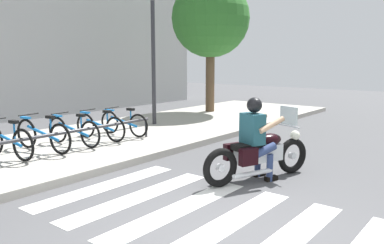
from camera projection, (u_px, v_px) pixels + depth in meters
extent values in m
plane|color=#4C4C4F|center=(211.00, 233.00, 4.67)|extent=(48.00, 48.00, 0.00)
cube|color=#A8A399|center=(5.00, 159.00, 7.83)|extent=(24.00, 4.40, 0.15)
cube|color=white|center=(285.00, 242.00, 4.44)|extent=(2.80, 0.40, 0.01)
cube|color=white|center=(227.00, 224.00, 4.93)|extent=(2.80, 0.40, 0.01)
cube|color=white|center=(179.00, 209.00, 5.43)|extent=(2.80, 0.40, 0.01)
cube|color=white|center=(140.00, 196.00, 5.92)|extent=(2.80, 0.40, 0.01)
cube|color=white|center=(106.00, 186.00, 6.42)|extent=(2.80, 0.40, 0.01)
torus|color=black|center=(292.00, 156.00, 7.11)|extent=(0.65, 0.35, 0.65)
cylinder|color=silver|center=(292.00, 156.00, 7.11)|extent=(0.15, 0.14, 0.12)
torus|color=black|center=(220.00, 168.00, 6.32)|extent=(0.65, 0.35, 0.65)
cylinder|color=silver|center=(220.00, 168.00, 6.32)|extent=(0.15, 0.14, 0.12)
cube|color=silver|center=(259.00, 153.00, 6.69)|extent=(0.92, 0.58, 0.28)
ellipsoid|color=black|center=(269.00, 140.00, 6.76)|extent=(0.59, 0.45, 0.22)
cube|color=black|center=(249.00, 146.00, 6.56)|extent=(0.62, 0.46, 0.10)
cube|color=black|center=(233.00, 151.00, 6.68)|extent=(0.34, 0.23, 0.28)
cube|color=black|center=(248.00, 157.00, 6.30)|extent=(0.34, 0.23, 0.28)
cylinder|color=silver|center=(287.00, 125.00, 6.94)|extent=(0.25, 0.59, 0.03)
sphere|color=white|center=(295.00, 135.00, 7.07)|extent=(0.18, 0.18, 0.18)
cube|color=silver|center=(289.00, 115.00, 6.92)|extent=(0.18, 0.39, 0.32)
cylinder|color=silver|center=(253.00, 173.00, 6.45)|extent=(0.77, 0.36, 0.08)
cube|color=#1E4C59|center=(252.00, 129.00, 6.55)|extent=(0.39, 0.47, 0.52)
sphere|color=black|center=(254.00, 105.00, 6.50)|extent=(0.26, 0.26, 0.26)
cylinder|color=tan|center=(255.00, 121.00, 6.83)|extent=(0.52, 0.27, 0.26)
cylinder|color=tan|center=(272.00, 125.00, 6.46)|extent=(0.52, 0.27, 0.26)
cylinder|color=navy|center=(253.00, 147.00, 6.81)|extent=(0.46, 0.29, 0.24)
cylinder|color=navy|center=(258.00, 163.00, 6.92)|extent=(0.11, 0.11, 0.48)
cube|color=black|center=(259.00, 174.00, 6.97)|extent=(0.26, 0.18, 0.08)
cylinder|color=navy|center=(265.00, 150.00, 6.54)|extent=(0.46, 0.29, 0.24)
cylinder|color=navy|center=(270.00, 168.00, 6.65)|extent=(0.11, 0.11, 0.48)
cube|color=black|center=(271.00, 178.00, 6.70)|extent=(0.26, 0.18, 0.08)
torus|color=black|center=(23.00, 145.00, 7.30)|extent=(0.13, 0.64, 0.64)
cylinder|color=blue|center=(8.00, 139.00, 7.55)|extent=(0.16, 0.87, 0.24)
cylinder|color=blue|center=(14.00, 132.00, 7.39)|extent=(0.04, 0.04, 0.39)
cube|color=black|center=(14.00, 122.00, 7.36)|extent=(0.12, 0.21, 0.06)
torus|color=black|center=(27.00, 134.00, 8.42)|extent=(0.13, 0.65, 0.65)
torus|color=black|center=(60.00, 139.00, 7.84)|extent=(0.13, 0.65, 0.65)
cylinder|color=blue|center=(43.00, 133.00, 8.12)|extent=(0.17, 0.98, 0.26)
cylinder|color=blue|center=(51.00, 127.00, 7.95)|extent=(0.04, 0.04, 0.40)
cube|color=black|center=(50.00, 117.00, 7.92)|extent=(0.12, 0.21, 0.06)
cylinder|color=black|center=(29.00, 114.00, 8.29)|extent=(0.48, 0.08, 0.03)
cube|color=blue|center=(26.00, 118.00, 8.36)|extent=(0.11, 0.29, 0.04)
torus|color=black|center=(58.00, 130.00, 8.98)|extent=(0.12, 0.61, 0.61)
torus|color=black|center=(90.00, 134.00, 8.43)|extent=(0.12, 0.61, 0.61)
cylinder|color=blue|center=(73.00, 129.00, 8.70)|extent=(0.17, 0.95, 0.26)
cylinder|color=blue|center=(81.00, 124.00, 8.53)|extent=(0.04, 0.04, 0.37)
cube|color=black|center=(81.00, 115.00, 8.50)|extent=(0.12, 0.21, 0.06)
cylinder|color=black|center=(60.00, 113.00, 8.86)|extent=(0.48, 0.08, 0.03)
cube|color=blue|center=(57.00, 116.00, 8.93)|extent=(0.11, 0.29, 0.04)
torus|color=black|center=(86.00, 126.00, 9.54)|extent=(0.12, 0.61, 0.61)
torus|color=black|center=(115.00, 130.00, 9.02)|extent=(0.12, 0.61, 0.61)
cylinder|color=blue|center=(100.00, 125.00, 9.27)|extent=(0.16, 0.88, 0.24)
cylinder|color=blue|center=(107.00, 119.00, 9.12)|extent=(0.04, 0.04, 0.37)
cube|color=black|center=(107.00, 112.00, 9.09)|extent=(0.12, 0.21, 0.06)
cylinder|color=black|center=(88.00, 110.00, 9.42)|extent=(0.48, 0.08, 0.03)
cube|color=blue|center=(85.00, 112.00, 9.49)|extent=(0.11, 0.29, 0.04)
torus|color=black|center=(110.00, 122.00, 10.11)|extent=(0.12, 0.59, 0.59)
torus|color=black|center=(138.00, 126.00, 9.60)|extent=(0.12, 0.59, 0.59)
cylinder|color=blue|center=(124.00, 122.00, 9.84)|extent=(0.16, 0.86, 0.24)
cylinder|color=blue|center=(131.00, 116.00, 9.69)|extent=(0.04, 0.04, 0.36)
cube|color=black|center=(131.00, 109.00, 9.66)|extent=(0.12, 0.21, 0.06)
cylinder|color=black|center=(112.00, 108.00, 9.99)|extent=(0.48, 0.08, 0.03)
cube|color=blue|center=(109.00, 110.00, 10.06)|extent=(0.11, 0.29, 0.04)
cylinder|color=#333338|center=(40.00, 137.00, 7.48)|extent=(5.81, 0.07, 0.07)
cylinder|color=#333338|center=(146.00, 128.00, 9.72)|extent=(0.06, 0.06, 0.45)
cylinder|color=#2D2D33|center=(154.00, 66.00, 11.43)|extent=(0.12, 0.12, 3.76)
cylinder|color=brown|center=(210.00, 81.00, 14.39)|extent=(0.33, 0.33, 2.57)
sphere|color=#2D6B28|center=(211.00, 18.00, 14.03)|extent=(2.83, 2.83, 2.83)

